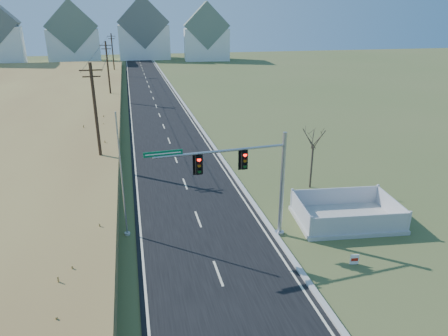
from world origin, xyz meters
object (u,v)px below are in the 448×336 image
fence_enclosure (346,217)px  bare_tree (314,137)px  traffic_signal_mast (253,176)px  open_sign (354,259)px  flagpole (123,189)px

fence_enclosure → bare_tree: (0.09, 5.61, 3.74)m
traffic_signal_mast → bare_tree: 9.16m
traffic_signal_mast → open_sign: (4.55, -3.78, -3.70)m
traffic_signal_mast → fence_enclosure: 7.57m
traffic_signal_mast → bare_tree: (6.65, 6.29, 0.01)m
flagpole → bare_tree: (13.83, 4.12, 1.00)m
traffic_signal_mast → flagpole: (-7.17, 2.17, -0.99)m
traffic_signal_mast → fence_enclosure: bearing=1.8°
flagpole → open_sign: bearing=-26.9°
flagpole → traffic_signal_mast: bearing=-16.8°
open_sign → flagpole: 13.42m
fence_enclosure → bare_tree: bearing=95.6°
open_sign → bare_tree: bare_tree is taller
traffic_signal_mast → flagpole: flagpole is taller
open_sign → flagpole: size_ratio=0.08×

